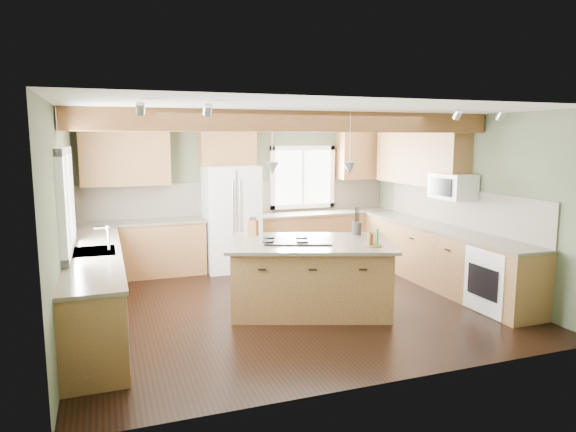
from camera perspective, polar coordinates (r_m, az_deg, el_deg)
name	(u,v)px	position (r m, az deg, el deg)	size (l,w,h in m)	color
floor	(290,304)	(7.19, 0.20, -9.70)	(5.60, 5.60, 0.00)	black
ceiling	(290,112)	(6.84, 0.22, 11.46)	(5.60, 5.60, 0.00)	silver
wall_back	(242,193)	(9.27, -5.10, 2.61)	(5.60, 5.60, 0.00)	#465038
wall_left	(64,222)	(6.50, -23.65, -0.59)	(5.00, 5.00, 0.00)	#465038
wall_right	(462,202)	(8.28, 18.74, 1.49)	(5.00, 5.00, 0.00)	#465038
ceiling_beam	(298,122)	(6.55, 1.14, 10.45)	(5.55, 0.26, 0.26)	brown
soffit_trim	(243,122)	(9.13, -5.04, 10.32)	(5.55, 0.20, 0.10)	brown
backsplash_back	(243,198)	(9.26, -5.07, 2.05)	(5.58, 0.03, 0.58)	brown
backsplash_right	(459,207)	(8.32, 18.42, 0.91)	(0.03, 3.70, 0.58)	brown
base_cab_back_left	(143,250)	(8.82, -15.85, -3.64)	(2.02, 0.60, 0.88)	brown
counter_back_left	(141,222)	(8.74, -15.97, -0.69)	(2.06, 0.64, 0.04)	#4C4437
base_cab_back_right	(324,237)	(9.60, 4.06, -2.36)	(2.62, 0.60, 0.88)	brown
counter_back_right	(325,213)	(9.53, 4.09, 0.36)	(2.66, 0.64, 0.04)	#4C4437
base_cab_left	(95,290)	(6.72, -20.61, -7.66)	(0.60, 3.70, 0.88)	brown
counter_left	(93,253)	(6.61, -20.82, -3.82)	(0.64, 3.74, 0.04)	#4C4437
base_cab_right	(441,258)	(8.28, 16.61, -4.46)	(0.60, 3.70, 0.88)	brown
counter_right	(442,228)	(8.19, 16.75, -1.32)	(0.64, 3.74, 0.04)	#4C4437
upper_cab_back_left	(125,158)	(8.75, -17.63, 6.17)	(1.40, 0.35, 0.90)	brown
upper_cab_over_fridge	(227,145)	(8.98, -6.75, 7.83)	(0.96, 0.35, 0.70)	brown
upper_cab_right	(420,157)	(8.85, 14.41, 6.32)	(0.35, 2.20, 0.90)	brown
upper_cab_back_corner	(362,155)	(9.90, 8.18, 6.71)	(0.90, 0.35, 0.90)	brown
window_left	(65,200)	(6.52, -23.58, 1.65)	(0.04, 1.60, 1.05)	white
window_back	(302,177)	(9.58, 1.59, 4.34)	(1.10, 0.04, 1.00)	white
sink	(93,252)	(6.61, -20.82, -3.78)	(0.50, 0.65, 0.03)	#262628
faucet	(109,239)	(6.58, -19.32, -2.47)	(0.02, 0.02, 0.28)	#B2B2B7
dishwasher	(95,327)	(5.48, -20.63, -11.44)	(0.60, 0.60, 0.84)	white
oven	(501,280)	(7.31, 22.62, -6.57)	(0.60, 0.72, 0.84)	white
microwave	(453,186)	(8.08, 17.82, 3.15)	(0.40, 0.70, 0.38)	white
pendant_left	(272,168)	(6.62, -1.75, 5.32)	(0.18, 0.18, 0.16)	#B2B2B7
pendant_right	(349,168)	(6.67, 6.85, 5.29)	(0.18, 0.18, 0.16)	#B2B2B7
refrigerator	(231,218)	(8.88, -6.31, -0.27)	(0.90, 0.74, 1.80)	white
island	(310,277)	(6.86, 2.49, -6.78)	(1.98, 1.21, 0.88)	brown
island_top	(310,243)	(6.75, 2.51, -3.01)	(2.12, 1.34, 0.04)	#4C4437
cooktop	(298,241)	(6.74, 1.11, -2.77)	(0.86, 0.57, 0.02)	black
knife_block	(253,228)	(7.18, -3.90, -1.30)	(0.13, 0.10, 0.21)	brown
utensil_crock	(357,228)	(7.29, 7.66, -1.36)	(0.13, 0.13, 0.18)	#413734
bottle_tray	(374,238)	(6.53, 9.50, -2.43)	(0.22, 0.22, 0.21)	brown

